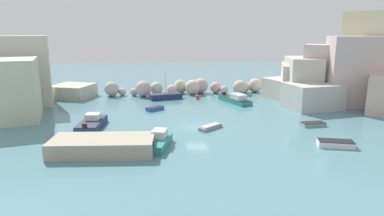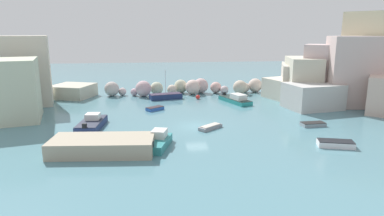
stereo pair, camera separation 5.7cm
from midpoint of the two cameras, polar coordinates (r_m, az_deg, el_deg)
The scene contains 14 objects.
cove_water at distance 38.74m, azimuth 0.89°, elevation -3.13°, with size 160.00×160.00×0.00m, color teal.
cliff_headland_right at distance 55.82m, azimuth 24.98°, elevation 4.93°, with size 22.55×22.44×13.59m.
rock_breakwater at distance 58.37m, azimuth 1.74°, elevation 3.59°, with size 31.96×5.05×2.65m.
stone_dock at distance 31.33m, azimuth -14.98°, elevation -6.22°, with size 9.17×4.03×1.41m, color tan.
channel_buoy at distance 53.87m, azimuth 1.04°, elevation 1.89°, with size 0.69×0.69×0.69m, color red.
moored_boat_0 at distance 46.67m, azimuth -6.32°, elevation -0.09°, with size 2.62×2.38×0.47m.
moored_boat_1 at distance 37.72m, azimuth 3.22°, elevation -3.26°, with size 3.00×2.74×0.44m.
moored_boat_2 at distance 34.80m, azimuth 23.40°, elevation -5.62°, with size 3.54×2.28×0.61m.
moored_boat_3 at distance 31.99m, azimuth -5.81°, elevation -5.72°, with size 3.04×4.83×1.53m.
moored_boat_4 at distance 57.90m, azimuth 14.21°, elevation 2.14°, with size 1.69×2.96×0.43m.
moored_boat_5 at distance 39.83m, azimuth -16.72°, elevation -2.50°, with size 2.87×5.94×1.48m.
moored_boat_6 at distance 41.24m, azimuth 20.03°, elevation -2.61°, with size 2.81×1.44×0.45m.
moored_boat_7 at distance 51.62m, azimuth 7.52°, elevation 1.48°, with size 4.12×6.74×1.46m.
moored_boat_8 at distance 54.15m, azimuth -4.49°, elevation 2.03°, with size 5.44×3.03×4.73m.
Camera 2 is at (-4.81, -36.88, 10.84)m, focal length 31.18 mm.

